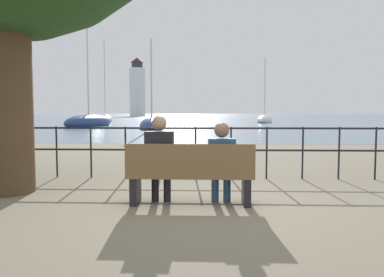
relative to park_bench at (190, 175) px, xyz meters
The scene contains 11 objects.
ground_plane 0.44m from the park_bench, 90.00° to the left, with size 1000.00×1000.00×0.00m, color #7A705B.
harbor_water 160.44m from the park_bench, 90.00° to the left, with size 600.00×300.00×0.01m.
park_bench is the anchor object (origin of this frame).
seated_person_left 0.53m from the park_bench, behind, with size 0.41×0.35×1.29m.
seated_person_right 0.51m from the park_bench, ahead, with size 0.39×0.35×1.20m.
promenade_railing 2.23m from the park_bench, 90.00° to the left, with size 11.50×0.04×1.05m.
sailboat_1 43.78m from the park_bench, 80.17° to the left, with size 3.36×6.69×8.69m.
sailboat_2 32.20m from the park_bench, 110.43° to the left, with size 4.27×7.36×12.12m.
sailboat_3 49.24m from the park_bench, 106.93° to the left, with size 4.31×7.63×11.72m.
sailboat_4 24.40m from the park_bench, 99.94° to the left, with size 2.80×5.44×7.45m.
harbor_lighthouse 125.78m from the park_bench, 101.11° to the left, with size 5.39×5.39×20.01m.
Camera 1 is at (0.26, -5.39, 1.34)m, focal length 35.00 mm.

